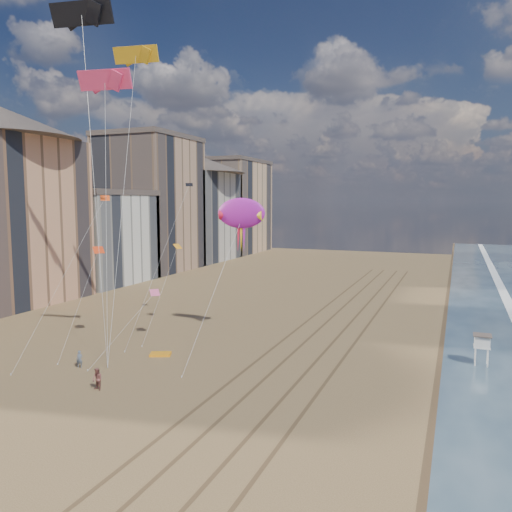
# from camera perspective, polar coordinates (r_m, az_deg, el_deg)

# --- Properties ---
(ground) EXTENTS (260.00, 260.00, 0.00)m
(ground) POSITION_cam_1_polar(r_m,az_deg,el_deg) (29.47, -15.62, -24.45)
(ground) COLOR brown
(ground) RESTS_ON ground
(wet_sand) EXTENTS (260.00, 260.00, 0.00)m
(wet_sand) POSITION_cam_1_polar(r_m,az_deg,el_deg) (61.76, 24.59, -8.30)
(wet_sand) COLOR #42301E
(wet_sand) RESTS_ON ground
(tracks) EXTENTS (7.68, 120.00, 0.01)m
(tracks) POSITION_cam_1_polar(r_m,az_deg,el_deg) (53.70, 6.98, -9.92)
(tracks) COLOR brown
(tracks) RESTS_ON ground
(buildings) EXTENTS (34.72, 131.35, 29.00)m
(buildings) POSITION_cam_1_polar(r_m,az_deg,el_deg) (105.32, -13.75, 5.35)
(buildings) COLOR #C6B284
(buildings) RESTS_ON ground
(lifeguard_stand) EXTENTS (1.57, 1.57, 2.83)m
(lifeguard_stand) POSITION_cam_1_polar(r_m,az_deg,el_deg) (50.61, 24.43, -8.90)
(lifeguard_stand) COLOR silver
(lifeguard_stand) RESTS_ON ground
(grounded_kite) EXTENTS (2.33, 1.96, 0.23)m
(grounded_kite) POSITION_cam_1_polar(r_m,az_deg,el_deg) (50.37, -10.87, -10.96)
(grounded_kite) COLOR orange
(grounded_kite) RESTS_ON ground
(show_kite) EXTENTS (4.95, 7.20, 18.28)m
(show_kite) POSITION_cam_1_polar(r_m,az_deg,el_deg) (53.47, -1.72, 4.87)
(show_kite) COLOR #A819A8
(show_kite) RESTS_ON ground
(kite_flyer_a) EXTENTS (0.67, 0.56, 1.56)m
(kite_flyer_a) POSITION_cam_1_polar(r_m,az_deg,el_deg) (48.56, -19.52, -11.05)
(kite_flyer_a) COLOR slate
(kite_flyer_a) RESTS_ON ground
(kite_flyer_b) EXTENTS (0.98, 0.83, 1.79)m
(kite_flyer_b) POSITION_cam_1_polar(r_m,az_deg,el_deg) (42.63, -17.67, -13.27)
(kite_flyer_b) COLOR brown
(kite_flyer_b) RESTS_ON ground
(parafoils) EXTENTS (12.42, 12.94, 10.05)m
(parafoils) POSITION_cam_1_polar(r_m,az_deg,el_deg) (56.06, -17.01, 22.44)
(parafoils) COLOR black
(parafoils) RESTS_ON ground
(small_kites) EXTENTS (6.49, 11.87, 12.25)m
(small_kites) POSITION_cam_1_polar(r_m,az_deg,el_deg) (55.48, -13.04, 2.11)
(small_kites) COLOR #FC4C15
(small_kites) RESTS_ON ground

